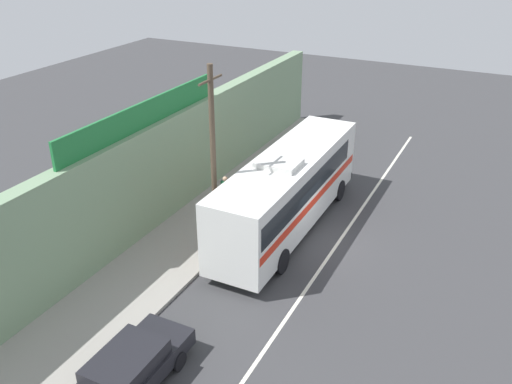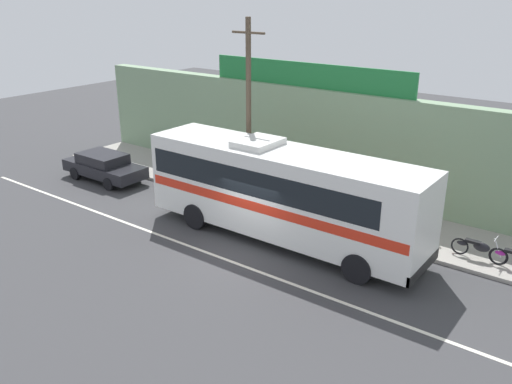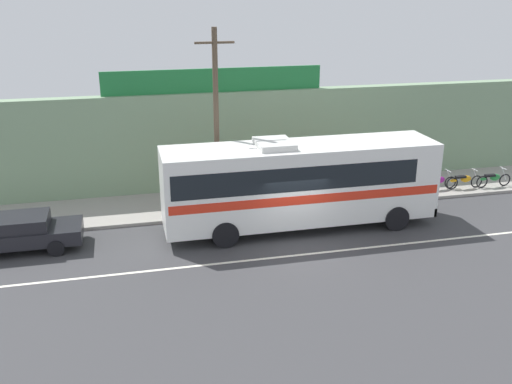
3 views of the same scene
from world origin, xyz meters
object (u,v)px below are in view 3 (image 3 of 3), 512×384
Objects in this scene: motorcycle_green at (464,180)px; motorcycle_blue at (437,181)px; intercity_bus at (298,180)px; parked_car at (20,232)px; pedestrian_far_left at (280,177)px; utility_pole at (216,122)px; motorcycle_orange at (413,183)px; motorcycle_black at (493,179)px.

motorcycle_green is 1.00× the size of motorcycle_blue.
intercity_bus is 5.69× the size of motorcycle_blue.
parked_car is 20.22m from motorcycle_green.
motorcycle_blue is at bearing -5.13° from pedestrian_far_left.
pedestrian_far_left is (3.16, 1.32, -3.04)m from utility_pole.
utility_pole reaches higher than parked_car.
utility_pole is at bearing 146.62° from intercity_bus.
parked_car is 2.30× the size of motorcycle_green.
motorcycle_orange is at bearing -6.23° from pedestrian_far_left.
utility_pole reaches higher than motorcycle_black.
pedestrian_far_left is (11.04, 2.91, 0.42)m from parked_car.
parked_car is 2.30× the size of motorcycle_blue.
utility_pole is (-2.98, 1.96, 2.13)m from intercity_bus.
pedestrian_far_left reaches higher than motorcycle_blue.
motorcycle_orange is (17.47, 2.21, -0.17)m from parked_car.
intercity_bus is 9.69m from motorcycle_green.
motorcycle_black is (10.78, 2.32, -1.50)m from intercity_bus.
intercity_bus reaches higher than pedestrian_far_left.
motorcycle_blue is at bearing 6.75° from parked_car.
pedestrian_far_left is at bearing 174.80° from motorcycle_black.
parked_car is at bearing -165.21° from pedestrian_far_left.
utility_pole is 14.24m from motorcycle_black.
motorcycle_green is (20.11, 2.07, -0.17)m from parked_car.
utility_pole reaches higher than motorcycle_orange.
motorcycle_orange is 1.12× the size of pedestrian_far_left.
parked_car is 2.38× the size of motorcycle_black.
pedestrian_far_left is at bearing 174.68° from motorcycle_green.
utility_pole reaches higher than pedestrian_far_left.
motorcycle_green is at bearing 175.46° from motorcycle_black.
motorcycle_orange is 1.30m from motorcycle_blue.
utility_pole is at bearing -176.71° from motorcycle_blue.
motorcycle_orange is (6.61, 2.58, -1.50)m from intercity_bus.
intercity_bus is 6.42× the size of pedestrian_far_left.
intercity_bus is at bearing -93.17° from pedestrian_far_left.
motorcycle_blue is at bearing 174.59° from motorcycle_black.
motorcycle_green is at bearing -5.32° from pedestrian_far_left.
motorcycle_blue and motorcycle_black have the same top height.
parked_car reaches higher than motorcycle_blue.
parked_car is at bearing -173.25° from motorcycle_blue.
motorcycle_orange is at bearing 21.34° from intercity_bus.
pedestrian_far_left reaches higher than motorcycle_orange.
motorcycle_green is 2.65m from motorcycle_orange.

